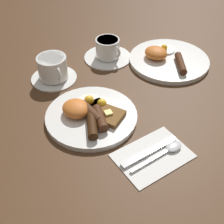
% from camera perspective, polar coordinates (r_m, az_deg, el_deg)
% --- Properties ---
extents(ground_plane, '(3.00, 3.00, 0.00)m').
position_cam_1_polar(ground_plane, '(0.89, -3.77, -1.14)').
color(ground_plane, '#4C301C').
extents(breakfast_plate_near, '(0.26, 0.26, 0.05)m').
position_cam_1_polar(breakfast_plate_near, '(0.87, -3.90, -0.45)').
color(breakfast_plate_near, white).
rests_on(breakfast_plate_near, ground_plane).
extents(breakfast_plate_far, '(0.28, 0.28, 0.05)m').
position_cam_1_polar(breakfast_plate_far, '(1.13, 10.09, 9.53)').
color(breakfast_plate_far, white).
rests_on(breakfast_plate_far, ground_plane).
extents(teacup_near, '(0.15, 0.15, 0.08)m').
position_cam_1_polar(teacup_near, '(1.03, -10.76, 7.66)').
color(teacup_near, white).
rests_on(teacup_near, ground_plane).
extents(teacup_far, '(0.17, 0.17, 0.07)m').
position_cam_1_polar(teacup_far, '(1.13, -0.78, 11.16)').
color(teacup_far, white).
rests_on(teacup_far, ground_plane).
extents(napkin, '(0.15, 0.20, 0.01)m').
position_cam_1_polar(napkin, '(0.79, 7.45, -7.88)').
color(napkin, white).
rests_on(napkin, ground_plane).
extents(knife, '(0.03, 0.17, 0.01)m').
position_cam_1_polar(knife, '(0.79, 6.29, -7.49)').
color(knife, silver).
rests_on(knife, napkin).
extents(spoon, '(0.04, 0.16, 0.01)m').
position_cam_1_polar(spoon, '(0.80, 10.28, -6.78)').
color(spoon, silver).
rests_on(spoon, napkin).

